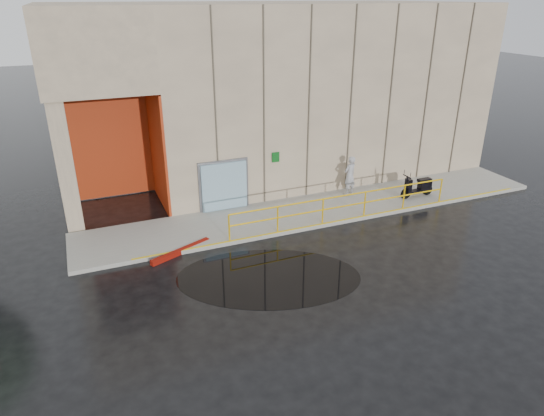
% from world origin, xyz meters
% --- Properties ---
extents(ground, '(120.00, 120.00, 0.00)m').
position_xyz_m(ground, '(0.00, 0.00, 0.00)').
color(ground, black).
rests_on(ground, ground).
extents(sidewalk, '(20.00, 3.00, 0.15)m').
position_xyz_m(sidewalk, '(4.00, 4.50, 0.07)').
color(sidewalk, gray).
rests_on(sidewalk, ground).
extents(building, '(20.00, 10.17, 8.00)m').
position_xyz_m(building, '(5.10, 10.98, 4.21)').
color(building, gray).
rests_on(building, ground).
extents(guardrail, '(9.56, 0.06, 1.03)m').
position_xyz_m(guardrail, '(4.25, 3.15, 0.68)').
color(guardrail, yellow).
rests_on(guardrail, sidewalk).
extents(person, '(0.74, 0.60, 1.76)m').
position_xyz_m(person, '(5.79, 5.33, 1.03)').
color(person, '#9B9A9F').
rests_on(person, sidewalk).
extents(scooter, '(1.65, 0.55, 1.27)m').
position_xyz_m(scooter, '(8.41, 3.92, 0.88)').
color(scooter, black).
rests_on(scooter, sidewalk).
extents(red_curb, '(2.28, 1.10, 0.18)m').
position_xyz_m(red_curb, '(-2.31, 3.10, 0.09)').
color(red_curb, maroon).
rests_on(red_curb, ground).
extents(puddle, '(6.83, 5.53, 0.01)m').
position_xyz_m(puddle, '(-0.06, 0.49, 0.00)').
color(puddle, black).
rests_on(puddle, ground).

